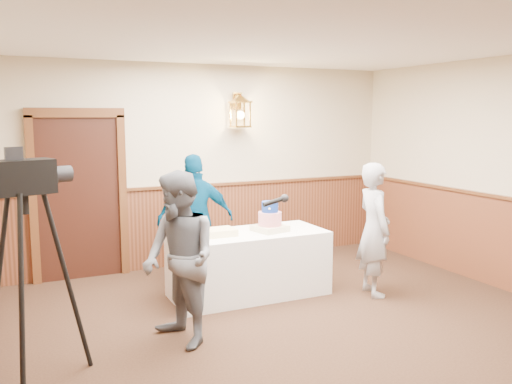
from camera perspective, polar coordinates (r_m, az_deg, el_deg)
ground at (r=4.91m, az=7.87°, el=-17.28°), size 7.00×7.00×0.00m
room_shell at (r=4.84m, az=4.76°, el=1.20°), size 6.02×7.02×2.81m
display_table at (r=6.39m, az=-0.77°, el=-7.56°), size 1.80×0.80×0.75m
tiered_cake at (r=6.34m, az=1.47°, el=-2.92°), size 0.41×0.41×0.35m
sheet_cake_yellow at (r=6.14m, az=-3.98°, el=-4.25°), size 0.38×0.29×0.08m
sheet_cake_green at (r=6.20m, az=-6.46°, el=-4.21°), size 0.34×0.31×0.06m
interviewer at (r=5.00m, az=-8.04°, el=-7.01°), size 1.55×0.89×1.61m
baker at (r=6.47m, az=12.32°, el=-3.85°), size 0.48×0.63×1.56m
assistant_p at (r=6.80m, az=-6.37°, el=-2.85°), size 1.00×0.54×1.63m
tv_camera_rig at (r=4.56m, az=-22.73°, el=-9.15°), size 0.69×0.65×1.77m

